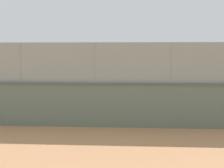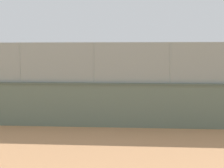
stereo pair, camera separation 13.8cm
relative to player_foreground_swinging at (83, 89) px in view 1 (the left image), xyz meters
The scene contains 7 objects.
ground_plane 9.01m from the player_foreground_swinging, 89.65° to the right, with size 260.00×260.00×0.00m, color tan.
perimeter_wall 4.85m from the player_foreground_swinging, 106.13° to the left, with size 24.85×1.08×1.79m.
fence_panel_on_wall 5.11m from the player_foreground_swinging, 106.13° to the left, with size 24.41×0.71×1.62m.
player_foreground_swinging is the anchor object (origin of this frame).
player_baseline_waiting 9.41m from the player_foreground_swinging, 110.04° to the right, with size 0.68×1.09×1.55m.
sports_ball 1.77m from the player_foreground_swinging, 30.67° to the left, with size 0.14×0.14×0.14m, color orange.
spare_ball_by_wall 2.94m from the player_foreground_swinging, 84.51° to the left, with size 0.17×0.17×0.17m, color yellow.
Camera 1 is at (-3.27, 26.21, 3.00)m, focal length 50.73 mm.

